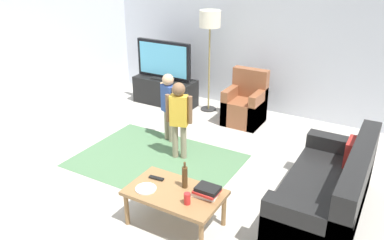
{
  "coord_description": "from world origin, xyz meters",
  "views": [
    {
      "loc": [
        2.34,
        -3.48,
        2.72
      ],
      "look_at": [
        0.0,
        0.6,
        0.65
      ],
      "focal_mm": 36.55,
      "sensor_mm": 36.0,
      "label": 1
    }
  ],
  "objects_px": {
    "tv": "(164,61)",
    "armchair": "(246,106)",
    "floor_lamp": "(210,25)",
    "couch": "(331,194)",
    "soda_can": "(187,199)",
    "child_near_tv": "(168,101)",
    "child_center": "(179,114)",
    "tv_stand": "(165,92)",
    "plate": "(146,189)",
    "tv_remote": "(156,178)",
    "bottle": "(185,177)",
    "coffee_table": "(175,195)",
    "book_stack": "(207,191)"
  },
  "relations": [
    {
      "from": "armchair",
      "to": "child_near_tv",
      "type": "xyz_separation_m",
      "value": [
        -0.74,
        -1.22,
        0.34
      ]
    },
    {
      "from": "child_center",
      "to": "armchair",
      "type": "bearing_deg",
      "value": 78.73
    },
    {
      "from": "plate",
      "to": "tv_remote",
      "type": "bearing_deg",
      "value": 95.27
    },
    {
      "from": "tv",
      "to": "tv_remote",
      "type": "height_order",
      "value": "tv"
    },
    {
      "from": "child_near_tv",
      "to": "child_center",
      "type": "bearing_deg",
      "value": -42.39
    },
    {
      "from": "plate",
      "to": "soda_can",
      "type": "bearing_deg",
      "value": -0.0
    },
    {
      "from": "book_stack",
      "to": "soda_can",
      "type": "height_order",
      "value": "soda_can"
    },
    {
      "from": "tv",
      "to": "coffee_table",
      "type": "distance_m",
      "value": 3.59
    },
    {
      "from": "plate",
      "to": "floor_lamp",
      "type": "bearing_deg",
      "value": 106.28
    },
    {
      "from": "child_near_tv",
      "to": "coffee_table",
      "type": "bearing_deg",
      "value": -55.25
    },
    {
      "from": "armchair",
      "to": "floor_lamp",
      "type": "height_order",
      "value": "floor_lamp"
    },
    {
      "from": "child_center",
      "to": "plate",
      "type": "bearing_deg",
      "value": -72.06
    },
    {
      "from": "tv_stand",
      "to": "plate",
      "type": "bearing_deg",
      "value": -59.71
    },
    {
      "from": "tv",
      "to": "tv_remote",
      "type": "bearing_deg",
      "value": -57.9
    },
    {
      "from": "armchair",
      "to": "book_stack",
      "type": "relative_size",
      "value": 3.28
    },
    {
      "from": "tv_stand",
      "to": "plate",
      "type": "xyz_separation_m",
      "value": [
        1.78,
        -3.04,
        0.18
      ]
    },
    {
      "from": "tv_stand",
      "to": "child_center",
      "type": "xyz_separation_m",
      "value": [
        1.32,
        -1.64,
        0.42
      ]
    },
    {
      "from": "bottle",
      "to": "tv_remote",
      "type": "bearing_deg",
      "value": -176.73
    },
    {
      "from": "floor_lamp",
      "to": "child_near_tv",
      "type": "height_order",
      "value": "floor_lamp"
    },
    {
      "from": "tv_stand",
      "to": "bottle",
      "type": "bearing_deg",
      "value": -53.06
    },
    {
      "from": "tv_remote",
      "to": "soda_can",
      "type": "distance_m",
      "value": 0.57
    },
    {
      "from": "tv",
      "to": "armchair",
      "type": "distance_m",
      "value": 1.73
    },
    {
      "from": "tv_remote",
      "to": "coffee_table",
      "type": "bearing_deg",
      "value": -23.67
    },
    {
      "from": "child_near_tv",
      "to": "bottle",
      "type": "height_order",
      "value": "child_near_tv"
    },
    {
      "from": "tv",
      "to": "floor_lamp",
      "type": "distance_m",
      "value": 1.11
    },
    {
      "from": "floor_lamp",
      "to": "soda_can",
      "type": "xyz_separation_m",
      "value": [
        1.43,
        -3.19,
        -1.06
      ]
    },
    {
      "from": "couch",
      "to": "tv_remote",
      "type": "height_order",
      "value": "couch"
    },
    {
      "from": "floor_lamp",
      "to": "tv_stand",
      "type": "bearing_deg",
      "value": -169.79
    },
    {
      "from": "floor_lamp",
      "to": "bottle",
      "type": "xyz_separation_m",
      "value": [
        1.26,
        -2.95,
        -1.0
      ]
    },
    {
      "from": "child_near_tv",
      "to": "bottle",
      "type": "distance_m",
      "value": 1.95
    },
    {
      "from": "tv_stand",
      "to": "coffee_table",
      "type": "bearing_deg",
      "value": -54.85
    },
    {
      "from": "tv",
      "to": "child_center",
      "type": "distance_m",
      "value": 2.1
    },
    {
      "from": "child_center",
      "to": "coffee_table",
      "type": "xyz_separation_m",
      "value": [
        0.73,
        -1.28,
        -0.3
      ]
    },
    {
      "from": "plate",
      "to": "couch",
      "type": "bearing_deg",
      "value": 32.89
    },
    {
      "from": "tv_stand",
      "to": "tv_remote",
      "type": "xyz_separation_m",
      "value": [
        1.76,
        -2.82,
        0.19
      ]
    },
    {
      "from": "tv",
      "to": "bottle",
      "type": "bearing_deg",
      "value": -52.85
    },
    {
      "from": "tv",
      "to": "coffee_table",
      "type": "height_order",
      "value": "tv"
    },
    {
      "from": "armchair",
      "to": "soda_can",
      "type": "xyz_separation_m",
      "value": [
        0.63,
        -3.0,
        0.18
      ]
    },
    {
      "from": "tv",
      "to": "couch",
      "type": "height_order",
      "value": "tv"
    },
    {
      "from": "couch",
      "to": "soda_can",
      "type": "relative_size",
      "value": 15.0
    },
    {
      "from": "book_stack",
      "to": "tv_remote",
      "type": "relative_size",
      "value": 1.62
    },
    {
      "from": "child_near_tv",
      "to": "soda_can",
      "type": "distance_m",
      "value": 2.25
    },
    {
      "from": "tv",
      "to": "coffee_table",
      "type": "relative_size",
      "value": 1.1
    },
    {
      "from": "child_near_tv",
      "to": "soda_can",
      "type": "bearing_deg",
      "value": -52.38
    },
    {
      "from": "bottle",
      "to": "plate",
      "type": "xyz_separation_m",
      "value": [
        -0.33,
        -0.24,
        -0.12
      ]
    },
    {
      "from": "tv_stand",
      "to": "bottle",
      "type": "xyz_separation_m",
      "value": [
        2.11,
        -2.8,
        0.3
      ]
    },
    {
      "from": "armchair",
      "to": "floor_lamp",
      "type": "bearing_deg",
      "value": 166.56
    },
    {
      "from": "tv_stand",
      "to": "tv",
      "type": "bearing_deg",
      "value": -90.0
    },
    {
      "from": "bottle",
      "to": "plate",
      "type": "bearing_deg",
      "value": -143.95
    },
    {
      "from": "child_near_tv",
      "to": "bottle",
      "type": "xyz_separation_m",
      "value": [
        1.2,
        -1.54,
        -0.1
      ]
    }
  ]
}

